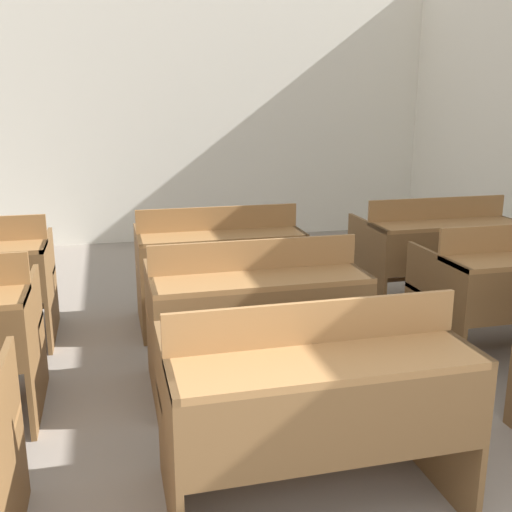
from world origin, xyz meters
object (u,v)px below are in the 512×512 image
object	(u,v)px
bench_third_center	(219,262)
wastepaper_bin	(506,257)
bench_third_right	(435,248)
bench_second_center	(255,311)
bench_front_center	(314,400)

from	to	relation	value
bench_third_center	wastepaper_bin	distance (m)	2.97
bench_third_right	wastepaper_bin	bearing A→B (deg)	27.26
wastepaper_bin	bench_second_center	bearing A→B (deg)	-150.13
bench_second_center	wastepaper_bin	distance (m)	3.36
bench_third_right	wastepaper_bin	xyz separation A→B (m)	(1.12, 0.58, -0.30)
bench_third_right	wastepaper_bin	size ratio (longest dim) A/B	3.17
bench_second_center	bench_third_right	xyz separation A→B (m)	(1.78, 1.09, 0.00)
bench_third_center	bench_third_right	xyz separation A→B (m)	(1.79, -0.01, 0.00)
bench_second_center	bench_third_right	bearing A→B (deg)	31.44
bench_front_center	wastepaper_bin	distance (m)	4.02
bench_second_center	bench_third_center	world-z (taller)	same
bench_front_center	bench_third_right	distance (m)	2.82
bench_third_center	bench_third_right	size ratio (longest dim) A/B	1.00
bench_second_center	wastepaper_bin	xyz separation A→B (m)	(2.90, 1.67, -0.30)
bench_second_center	bench_third_center	size ratio (longest dim) A/B	1.00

